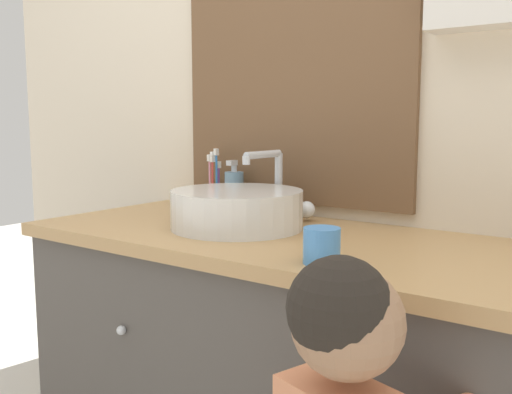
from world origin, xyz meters
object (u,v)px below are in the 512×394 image
toothbrush_holder (214,194)px  drinking_cup (322,246)px  soap_dispenser (234,191)px  sink_basin (238,208)px

toothbrush_holder → drinking_cup: 0.77m
soap_dispenser → drinking_cup: 0.70m
sink_basin → toothbrush_holder: sink_basin is taller
drinking_cup → soap_dispenser: bearing=142.9°
drinking_cup → toothbrush_holder: bearing=146.5°
sink_basin → toothbrush_holder: size_ratio=2.03×
sink_basin → drinking_cup: (0.38, -0.21, -0.02)m
toothbrush_holder → drinking_cup: size_ratio=2.62×
sink_basin → drinking_cup: sink_basin is taller
sink_basin → soap_dispenser: bearing=130.2°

